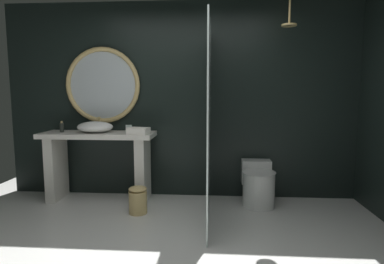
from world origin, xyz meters
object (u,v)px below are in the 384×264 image
(toilet, at_px, (258,184))
(vessel_sink, at_px, (95,127))
(tumbler_cup, at_px, (129,129))
(rain_shower_head, at_px, (289,22))
(soap_dispenser, at_px, (62,127))
(folded_hand_towel, at_px, (138,131))
(round_wall_mirror, at_px, (103,85))
(waste_bin, at_px, (138,200))

(toilet, bearing_deg, vessel_sink, 178.86)
(tumbler_cup, distance_m, rain_shower_head, 2.32)
(soap_dispenser, distance_m, folded_hand_towel, 1.05)
(rain_shower_head, xyz_separation_m, toilet, (-0.30, 0.08, -1.96))
(round_wall_mirror, distance_m, toilet, 2.42)
(rain_shower_head, distance_m, folded_hand_towel, 2.20)
(tumbler_cup, bearing_deg, round_wall_mirror, 146.55)
(rain_shower_head, bearing_deg, soap_dispenser, 177.63)
(soap_dispenser, bearing_deg, rain_shower_head, -2.37)
(round_wall_mirror, height_order, folded_hand_towel, round_wall_mirror)
(tumbler_cup, bearing_deg, vessel_sink, 175.47)
(tumbler_cup, relative_size, toilet, 0.17)
(rain_shower_head, distance_m, toilet, 1.98)
(rain_shower_head, distance_m, waste_bin, 2.71)
(waste_bin, relative_size, folded_hand_towel, 1.27)
(soap_dispenser, distance_m, waste_bin, 1.42)
(round_wall_mirror, bearing_deg, folded_hand_towel, -34.17)
(waste_bin, bearing_deg, rain_shower_head, 10.25)
(vessel_sink, bearing_deg, soap_dispenser, -179.07)
(tumbler_cup, height_order, folded_hand_towel, tumbler_cup)
(round_wall_mirror, bearing_deg, rain_shower_head, -8.78)
(vessel_sink, bearing_deg, tumbler_cup, -4.53)
(tumbler_cup, distance_m, folded_hand_towel, 0.19)
(waste_bin, bearing_deg, vessel_sink, 145.93)
(vessel_sink, height_order, soap_dispenser, vessel_sink)
(vessel_sink, bearing_deg, toilet, -1.14)
(rain_shower_head, bearing_deg, waste_bin, -169.75)
(soap_dispenser, bearing_deg, round_wall_mirror, 27.44)
(soap_dispenser, relative_size, folded_hand_towel, 0.56)
(tumbler_cup, height_order, round_wall_mirror, round_wall_mirror)
(toilet, height_order, waste_bin, toilet)
(soap_dispenser, relative_size, round_wall_mirror, 0.14)
(round_wall_mirror, bearing_deg, tumbler_cup, -33.45)
(soap_dispenser, relative_size, toilet, 0.23)
(round_wall_mirror, bearing_deg, vessel_sink, -97.99)
(round_wall_mirror, distance_m, waste_bin, 1.63)
(vessel_sink, xyz_separation_m, toilet, (2.09, -0.04, -0.71))
(tumbler_cup, xyz_separation_m, toilet, (1.64, -0.01, -0.69))
(rain_shower_head, bearing_deg, tumbler_cup, 177.39)
(round_wall_mirror, bearing_deg, waste_bin, -47.80)
(folded_hand_towel, bearing_deg, round_wall_mirror, 145.83)
(soap_dispenser, height_order, folded_hand_towel, soap_dispenser)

